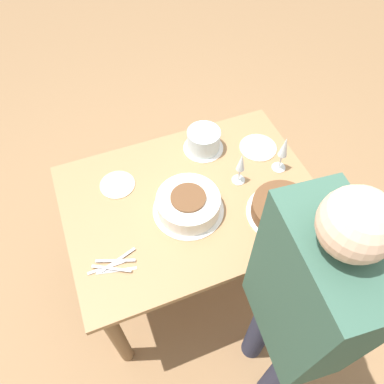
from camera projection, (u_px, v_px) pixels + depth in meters
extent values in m
plane|color=#8E6B47|center=(192.00, 267.00, 2.42)|extent=(12.00, 12.00, 0.00)
cube|color=#9E754C|center=(192.00, 200.00, 1.80)|extent=(1.21, 0.88, 0.03)
cylinder|color=brown|center=(117.00, 336.00, 1.80)|extent=(0.07, 0.07, 0.75)
cylinder|color=brown|center=(307.00, 263.00, 2.03)|extent=(0.07, 0.07, 0.75)
cylinder|color=brown|center=(86.00, 217.00, 2.20)|extent=(0.07, 0.07, 0.75)
cylinder|color=brown|center=(248.00, 167.00, 2.43)|extent=(0.07, 0.07, 0.75)
cylinder|color=white|center=(188.00, 210.00, 1.75)|extent=(0.33, 0.33, 0.01)
cylinder|color=white|center=(188.00, 204.00, 1.71)|extent=(0.29, 0.29, 0.09)
cylinder|color=brown|center=(188.00, 197.00, 1.67)|extent=(0.16, 0.16, 0.01)
cylinder|color=white|center=(281.00, 213.00, 1.74)|extent=(0.32, 0.32, 0.01)
cylinder|color=brown|center=(282.00, 209.00, 1.71)|extent=(0.28, 0.28, 0.07)
cylinder|color=white|center=(284.00, 204.00, 1.67)|extent=(0.16, 0.16, 0.01)
cylinder|color=white|center=(203.00, 148.00, 1.98)|extent=(0.21, 0.21, 0.01)
cylinder|color=silver|center=(204.00, 140.00, 1.93)|extent=(0.17, 0.17, 0.11)
cylinder|color=silver|center=(238.00, 180.00, 1.85)|extent=(0.07, 0.07, 0.00)
cylinder|color=silver|center=(239.00, 174.00, 1.82)|extent=(0.01, 0.01, 0.08)
cone|color=silver|center=(241.00, 162.00, 1.74)|extent=(0.04, 0.04, 0.10)
cylinder|color=silver|center=(279.00, 168.00, 1.90)|extent=(0.07, 0.07, 0.00)
cylinder|color=silver|center=(280.00, 161.00, 1.86)|extent=(0.01, 0.01, 0.09)
cone|color=silver|center=(285.00, 147.00, 1.78)|extent=(0.04, 0.04, 0.12)
cylinder|color=beige|center=(117.00, 185.00, 1.84)|extent=(0.17, 0.17, 0.01)
cylinder|color=beige|center=(258.00, 148.00, 1.98)|extent=(0.20, 0.20, 0.01)
cube|color=silver|center=(117.00, 271.00, 1.57)|extent=(0.17, 0.05, 0.00)
cube|color=silver|center=(107.00, 267.00, 1.58)|extent=(0.17, 0.01, 0.00)
cube|color=silver|center=(118.00, 260.00, 1.59)|extent=(0.17, 0.07, 0.00)
cube|color=silver|center=(115.00, 261.00, 1.59)|extent=(0.16, 0.07, 0.00)
cube|color=silver|center=(111.00, 268.00, 1.56)|extent=(0.15, 0.09, 0.00)
cylinder|color=#2D334C|center=(280.00, 375.00, 1.68)|extent=(0.11, 0.11, 0.78)
cylinder|color=#2D334C|center=(261.00, 328.00, 1.81)|extent=(0.11, 0.11, 0.78)
cube|color=#335647|center=(309.00, 294.00, 1.17)|extent=(0.26, 0.42, 0.65)
sphere|color=#DBB293|center=(357.00, 224.00, 0.83)|extent=(0.18, 0.18, 0.18)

